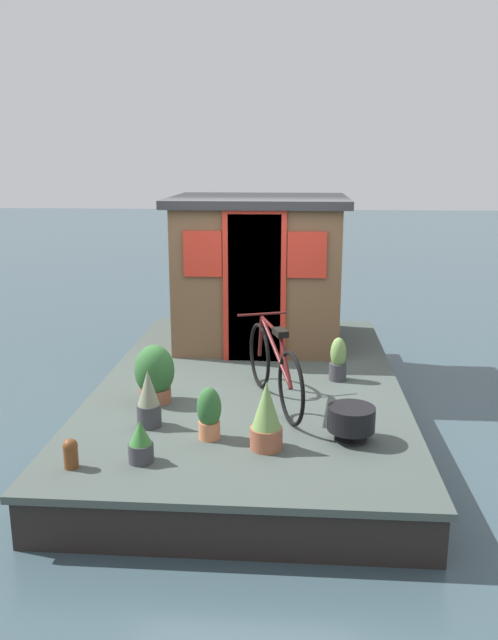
% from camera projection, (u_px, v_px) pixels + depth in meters
% --- Properties ---
extents(ground_plane, '(60.00, 60.00, 0.00)m').
position_uv_depth(ground_plane, '(250.00, 418.00, 7.02)').
color(ground_plane, '#384C54').
extents(houseboat_deck, '(5.24, 3.14, 0.46)m').
position_uv_depth(houseboat_deck, '(250.00, 399.00, 6.97)').
color(houseboat_deck, '#424C47').
rests_on(houseboat_deck, ground_plane).
extents(houseboat_cabin, '(1.91, 2.17, 1.84)m').
position_uv_depth(houseboat_cabin, '(259.00, 270.00, 8.14)').
color(houseboat_cabin, brown).
rests_on(houseboat_cabin, houseboat_deck).
extents(bicycle, '(1.60, 0.67, 0.80)m').
position_uv_depth(bicycle, '(274.00, 367.00, 6.12)').
color(bicycle, black).
rests_on(bicycle, houseboat_deck).
extents(potted_plant_thyme, '(0.22, 0.22, 0.52)m').
position_uv_depth(potted_plant_thyme, '(149.00, 400.00, 5.63)').
color(potted_plant_thyme, '#38383D').
rests_on(potted_plant_thyme, houseboat_deck).
extents(potted_plant_sage, '(0.18, 0.18, 0.47)m').
position_uv_depth(potted_plant_sage, '(338.00, 360.00, 6.82)').
color(potted_plant_sage, '#38383D').
rests_on(potted_plant_sage, houseboat_deck).
extents(potted_plant_lavender, '(0.27, 0.27, 0.57)m').
position_uv_depth(potted_plant_lavender, '(266.00, 417.00, 5.19)').
color(potted_plant_lavender, '#935138').
rests_on(potted_plant_lavender, houseboat_deck).
extents(potted_plant_rosemary, '(0.20, 0.20, 0.34)m').
position_uv_depth(potted_plant_rosemary, '(141.00, 443.00, 4.98)').
color(potted_plant_rosemary, '#38383D').
rests_on(potted_plant_rosemary, houseboat_deck).
extents(potted_plant_mint, '(0.38, 0.38, 0.57)m').
position_uv_depth(potted_plant_mint, '(155.00, 374.00, 6.20)').
color(potted_plant_mint, '#935138').
rests_on(potted_plant_mint, houseboat_deck).
extents(potted_plant_fern, '(0.21, 0.21, 0.45)m').
position_uv_depth(potted_plant_fern, '(209.00, 413.00, 5.39)').
color(potted_plant_fern, '#C6754C').
rests_on(potted_plant_fern, houseboat_deck).
extents(charcoal_grill, '(0.40, 0.40, 0.29)m').
position_uv_depth(charcoal_grill, '(351.00, 419.00, 5.36)').
color(charcoal_grill, black).
rests_on(charcoal_grill, houseboat_deck).
extents(mooring_bollard, '(0.12, 0.12, 0.24)m').
position_uv_depth(mooring_bollard, '(71.00, 452.00, 4.89)').
color(mooring_bollard, brown).
rests_on(mooring_bollard, houseboat_deck).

